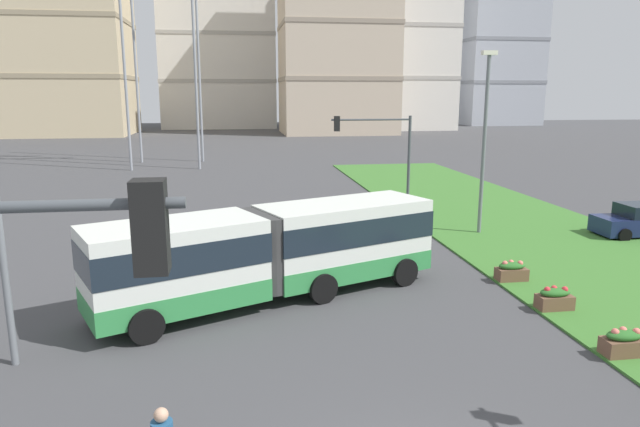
# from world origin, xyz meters

# --- Properties ---
(grass_median) EXTENTS (10.00, 70.00, 0.08)m
(grass_median) POSITION_xyz_m (11.41, 10.00, 0.04)
(grass_median) COLOR #3D752D
(grass_median) RESTS_ON ground_plane
(articulated_bus) EXTENTS (11.80, 6.93, 3.00)m
(articulated_bus) POSITION_xyz_m (-1.71, 10.20, 1.65)
(articulated_bus) COLOR silver
(articulated_bus) RESTS_ON ground
(flower_planter_1) EXTENTS (1.10, 0.56, 0.74)m
(flower_planter_1) POSITION_xyz_m (7.01, 4.51, 0.43)
(flower_planter_1) COLOR brown
(flower_planter_1) RESTS_ON grass_median
(flower_planter_2) EXTENTS (1.10, 0.56, 0.74)m
(flower_planter_2) POSITION_xyz_m (7.01, 7.76, 0.43)
(flower_planter_2) COLOR brown
(flower_planter_2) RESTS_ON grass_median
(flower_planter_3) EXTENTS (1.10, 0.56, 0.74)m
(flower_planter_3) POSITION_xyz_m (7.01, 10.60, 0.43)
(flower_planter_3) COLOR brown
(flower_planter_3) RESTS_ON grass_median
(traffic_light_far_right) EXTENTS (4.40, 0.28, 5.57)m
(traffic_light_far_right) POSITION_xyz_m (5.09, 22.00, 3.90)
(traffic_light_far_right) COLOR #474C51
(traffic_light_far_right) RESTS_ON ground
(streetlight_median) EXTENTS (0.70, 0.28, 8.67)m
(streetlight_median) POSITION_xyz_m (8.91, 17.66, 4.78)
(streetlight_median) COLOR slate
(streetlight_median) RESTS_ON ground
(apartment_tower_centre) EXTENTS (19.01, 15.24, 35.03)m
(apartment_tower_centre) POSITION_xyz_m (14.86, 89.82, 17.54)
(apartment_tower_centre) COLOR #C6B299
(apartment_tower_centre) RESTS_ON ground
(apartment_tower_eastcentre) EXTENTS (16.19, 19.77, 46.05)m
(apartment_tower_eastcentre) POSITION_xyz_m (30.39, 102.81, 23.05)
(apartment_tower_eastcentre) COLOR silver
(apartment_tower_eastcentre) RESTS_ON ground
(apartment_tower_east) EXTENTS (16.44, 16.53, 52.71)m
(apartment_tower_east) POSITION_xyz_m (54.93, 114.56, 26.38)
(apartment_tower_east) COLOR #9EA3AD
(apartment_tower_east) RESTS_ON ground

